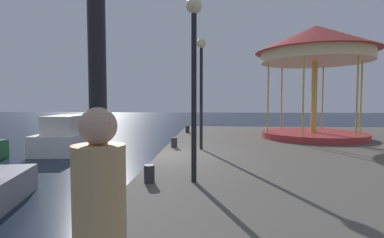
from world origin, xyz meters
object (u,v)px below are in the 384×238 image
at_px(bollard_south, 187,129).
at_px(motorboat_white, 70,137).
at_px(bollard_north, 174,143).
at_px(lamp_post_mid_promenade, 194,57).
at_px(bollard_center, 149,174).
at_px(carousel, 315,54).
at_px(lamp_post_far_end, 201,74).

bearing_deg(bollard_south, motorboat_white, -165.32).
bearing_deg(motorboat_white, bollard_north, -32.50).
distance_m(lamp_post_mid_promenade, bollard_south, 10.94).
bearing_deg(lamp_post_mid_promenade, motorboat_white, 129.30).
xyz_separation_m(bollard_center, bollard_north, (-0.07, 5.07, 0.00)).
bearing_deg(carousel, bollard_south, 161.60).
relative_size(lamp_post_mid_promenade, bollard_south, 10.30).
distance_m(motorboat_white, bollard_north, 7.39).
xyz_separation_m(lamp_post_mid_promenade, bollard_center, (-1.00, -0.12, -2.63)).
bearing_deg(bollard_north, lamp_post_mid_promenade, -77.76).
bearing_deg(lamp_post_mid_promenade, carousel, 56.74).
distance_m(lamp_post_far_end, bollard_center, 5.53).
distance_m(motorboat_white, lamp_post_far_end, 8.99).
relative_size(motorboat_white, lamp_post_mid_promenade, 1.41).
bearing_deg(lamp_post_far_end, lamp_post_mid_promenade, -90.14).
height_order(lamp_post_mid_promenade, bollard_north, lamp_post_mid_promenade).
relative_size(carousel, lamp_post_mid_promenade, 1.41).
bearing_deg(bollard_south, lamp_post_far_end, -80.46).
bearing_deg(bollard_center, carousel, 52.59).
relative_size(motorboat_white, carousel, 1.00).
distance_m(lamp_post_mid_promenade, bollard_north, 5.71).
distance_m(bollard_center, bollard_north, 5.07).
bearing_deg(motorboat_white, bollard_center, -55.13).
xyz_separation_m(lamp_post_far_end, bollard_north, (-1.09, 0.34, -2.68)).
xyz_separation_m(carousel, bollard_south, (-6.50, 2.16, -3.96)).
xyz_separation_m(lamp_post_mid_promenade, bollard_north, (-1.07, 4.95, -2.63)).
height_order(lamp_post_mid_promenade, bollard_south, lamp_post_mid_promenade).
relative_size(carousel, bollard_north, 14.57).
relative_size(lamp_post_mid_promenade, bollard_north, 10.30).
relative_size(lamp_post_far_end, bollard_north, 10.51).
bearing_deg(bollard_center, lamp_post_far_end, 77.88).
relative_size(bollard_south, bollard_north, 1.00).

